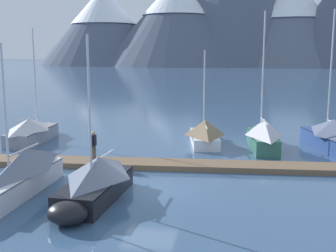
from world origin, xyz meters
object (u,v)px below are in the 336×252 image
Objects in this scene: sailboat_nearest_berth at (33,130)px; person_on_dock at (94,144)px; sailboat_outer_slip at (330,135)px; sailboat_mid_dock_starboard at (204,132)px; sailboat_far_berth at (262,134)px; sailboat_second_berth at (19,175)px; sailboat_mid_dock_port at (94,181)px.

sailboat_nearest_berth is 4.76× the size of person_on_dock.
sailboat_mid_dock_starboard is at bearing 175.31° from sailboat_outer_slip.
sailboat_mid_dock_starboard is 4.04m from sailboat_far_berth.
person_on_dock is (1.66, 5.47, 0.31)m from sailboat_second_berth.
person_on_dock is at bearing 73.09° from sailboat_second_berth.
sailboat_second_berth is at bearing 177.82° from sailboat_mid_dock_port.
sailboat_far_berth is 0.99× the size of sailboat_outer_slip.
sailboat_mid_dock_port is 0.78× the size of sailboat_outer_slip.
sailboat_mid_dock_port is (3.56, -0.14, -0.09)m from sailboat_second_berth.
person_on_dock is (6.49, -5.75, 0.44)m from sailboat_nearest_berth.
sailboat_second_berth is (4.83, -11.23, 0.12)m from sailboat_nearest_berth.
sailboat_far_berth reaches higher than sailboat_nearest_berth.
sailboat_mid_dock_port is 0.79× the size of sailboat_far_berth.
sailboat_nearest_berth is at bearing -175.44° from sailboat_mid_dock_starboard.
sailboat_mid_dock_starboard is at bearing 4.56° from sailboat_nearest_berth.
sailboat_outer_slip is (15.71, 11.53, 0.08)m from sailboat_second_berth.
person_on_dock is at bearing -149.13° from sailboat_far_berth.
sailboat_nearest_berth is at bearing 113.26° from sailboat_second_berth.
person_on_dock is at bearing -130.66° from sailboat_mid_dock_starboard.
sailboat_second_berth is at bearing -106.91° from person_on_dock.
sailboat_mid_dock_port reaches higher than sailboat_mid_dock_starboard.
sailboat_outer_slip is at bearing 23.30° from person_on_dock.
sailboat_far_berth reaches higher than person_on_dock.
sailboat_mid_dock_starboard is (3.89, 12.34, -0.03)m from sailboat_mid_dock_port.
sailboat_nearest_berth reaches higher than sailboat_second_berth.
sailboat_nearest_berth is 1.13× the size of sailboat_mid_dock_port.
sailboat_mid_dock_starboard is 3.86× the size of person_on_dock.
sailboat_mid_dock_port is 4.20× the size of person_on_dock.
sailboat_far_berth is 11.31m from person_on_dock.
sailboat_second_berth is 1.16× the size of sailboat_mid_dock_starboard.
sailboat_nearest_berth is 12.31m from sailboat_mid_dock_starboard.
sailboat_outer_slip is (8.27, -0.68, 0.20)m from sailboat_mid_dock_starboard.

